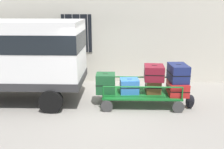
% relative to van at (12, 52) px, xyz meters
% --- Properties ---
extents(ground_plane, '(40.00, 40.00, 0.00)m').
position_rel_van_xyz_m(ground_plane, '(3.15, -0.39, -1.63)').
color(ground_plane, gray).
extents(building_wall, '(12.00, 0.38, 5.00)m').
position_rel_van_xyz_m(building_wall, '(3.14, 2.32, 0.87)').
color(building_wall, beige).
rests_on(building_wall, ground).
extents(van, '(4.57, 2.07, 2.64)m').
position_rel_van_xyz_m(van, '(0.00, 0.00, 0.00)').
color(van, white).
rests_on(van, ground).
extents(luggage_cart, '(2.49, 1.20, 0.41)m').
position_rel_van_xyz_m(luggage_cart, '(4.16, -0.30, -1.29)').
color(luggage_cart, '#146023').
rests_on(luggage_cart, ground).
extents(cart_railing, '(2.38, 1.06, 0.39)m').
position_rel_van_xyz_m(cart_railing, '(4.16, -0.30, -0.90)').
color(cart_railing, '#146023').
rests_on(cart_railing, luggage_cart).
extents(suitcase_left_bottom, '(0.62, 0.56, 0.62)m').
position_rel_van_xyz_m(suitcase_left_bottom, '(3.04, -0.29, -0.92)').
color(suitcase_left_bottom, '#194C28').
rests_on(suitcase_left_bottom, luggage_cart).
extents(suitcase_midleft_bottom, '(0.62, 0.53, 0.46)m').
position_rel_van_xyz_m(suitcase_midleft_bottom, '(3.79, -0.30, -1.00)').
color(suitcase_midleft_bottom, '#3372C6').
rests_on(suitcase_midleft_bottom, luggage_cart).
extents(suitcase_center_bottom, '(0.48, 0.44, 0.45)m').
position_rel_van_xyz_m(suitcase_center_bottom, '(4.54, -0.28, -1.00)').
color(suitcase_center_bottom, brown).
rests_on(suitcase_center_bottom, luggage_cart).
extents(suitcase_center_middle, '(0.63, 0.68, 0.46)m').
position_rel_van_xyz_m(suitcase_center_middle, '(4.54, -0.32, -0.55)').
color(suitcase_center_middle, maroon).
rests_on(suitcase_center_middle, suitcase_center_bottom).
extents(suitcase_midright_bottom, '(0.60, 0.85, 0.40)m').
position_rel_van_xyz_m(suitcase_midright_bottom, '(5.29, -0.34, -1.03)').
color(suitcase_midright_bottom, '#B21E1E').
rests_on(suitcase_midright_bottom, luggage_cart).
extents(suitcase_midright_middle, '(0.59, 0.81, 0.54)m').
position_rel_van_xyz_m(suitcase_midright_middle, '(5.29, -0.28, -0.56)').
color(suitcase_midright_middle, navy).
rests_on(suitcase_midright_middle, suitcase_midright_bottom).
extents(backpack, '(0.27, 0.22, 0.44)m').
position_rel_van_xyz_m(backpack, '(5.67, -0.52, -1.41)').
color(backpack, black).
rests_on(backpack, ground).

